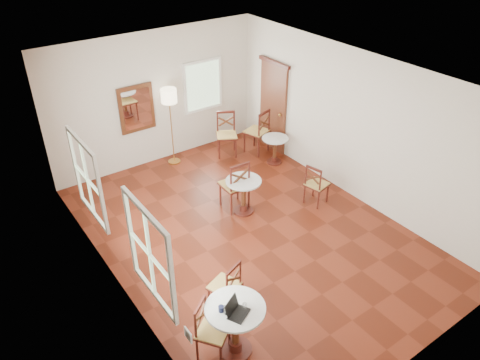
% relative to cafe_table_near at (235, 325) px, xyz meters
% --- Properties ---
extents(ground, '(7.00, 7.00, 0.00)m').
position_rel_cafe_table_near_xyz_m(ground, '(1.72, 2.00, -0.53)').
color(ground, '#632111').
rests_on(ground, ground).
extents(room_shell, '(5.02, 7.02, 3.01)m').
position_rel_cafe_table_near_xyz_m(room_shell, '(1.66, 2.27, 1.36)').
color(room_shell, beige).
rests_on(room_shell, ground).
extents(cafe_table_near, '(0.80, 0.80, 0.85)m').
position_rel_cafe_table_near_xyz_m(cafe_table_near, '(0.00, 0.00, 0.00)').
color(cafe_table_near, '#4C1A13').
rests_on(cafe_table_near, ground).
extents(cafe_table_mid, '(0.69, 0.69, 0.73)m').
position_rel_cafe_table_near_xyz_m(cafe_table_mid, '(2.02, 2.60, -0.07)').
color(cafe_table_mid, '#4C1A13').
rests_on(cafe_table_mid, ground).
extents(cafe_table_back, '(0.60, 0.60, 0.64)m').
position_rel_cafe_table_near_xyz_m(cafe_table_back, '(3.76, 3.77, -0.13)').
color(cafe_table_back, '#4C1A13').
rests_on(cafe_table_back, ground).
extents(chair_near_a, '(0.53, 0.53, 0.89)m').
position_rel_cafe_table_near_xyz_m(chair_near_a, '(0.34, 0.73, -0.08)').
color(chair_near_a, '#4C1A13').
rests_on(chair_near_a, ground).
extents(chair_near_b, '(0.58, 0.58, 0.90)m').
position_rel_cafe_table_near_xyz_m(chair_near_b, '(-0.28, 0.16, -0.08)').
color(chair_near_b, '#4C1A13').
rests_on(chair_near_b, ground).
extents(chair_mid_a, '(0.52, 0.52, 1.09)m').
position_rel_cafe_table_near_xyz_m(chair_mid_a, '(1.97, 2.81, 0.02)').
color(chair_mid_a, '#4C1A13').
rests_on(chair_mid_a, ground).
extents(chair_mid_b, '(0.49, 0.49, 0.89)m').
position_rel_cafe_table_near_xyz_m(chair_mid_b, '(3.38, 2.01, -0.08)').
color(chair_mid_b, '#4C1A13').
rests_on(chair_mid_b, ground).
extents(chair_back_a, '(0.64, 0.64, 1.10)m').
position_rel_cafe_table_near_xyz_m(chair_back_a, '(3.75, 4.43, 0.02)').
color(chair_back_a, '#4C1A13').
rests_on(chair_back_a, ground).
extents(chair_back_b, '(0.66, 0.66, 1.05)m').
position_rel_cafe_table_near_xyz_m(chair_back_b, '(3.09, 4.76, -0.00)').
color(chair_back_b, '#4C1A13').
rests_on(chair_back_b, ground).
extents(floor_lamp, '(0.35, 0.35, 1.80)m').
position_rel_cafe_table_near_xyz_m(floor_lamp, '(1.86, 5.15, 1.00)').
color(floor_lamp, '#BF8C3F').
rests_on(floor_lamp, ground).
extents(laptop, '(0.36, 0.34, 0.20)m').
position_rel_cafe_table_near_xyz_m(laptop, '(-0.05, -0.08, 0.37)').
color(laptop, black).
rests_on(laptop, cafe_table_near).
extents(mouse, '(0.10, 0.07, 0.03)m').
position_rel_cafe_table_near_xyz_m(mouse, '(-0.14, -0.04, 0.34)').
color(mouse, black).
rests_on(mouse, cafe_table_near).
extents(navy_mug, '(0.11, 0.07, 0.09)m').
position_rel_cafe_table_near_xyz_m(navy_mug, '(-0.18, 0.05, 0.37)').
color(navy_mug, black).
rests_on(navy_mug, cafe_table_near).
extents(water_glass, '(0.06, 0.06, 0.10)m').
position_rel_cafe_table_near_xyz_m(water_glass, '(0.08, -0.10, 0.38)').
color(water_glass, white).
rests_on(water_glass, cafe_table_near).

